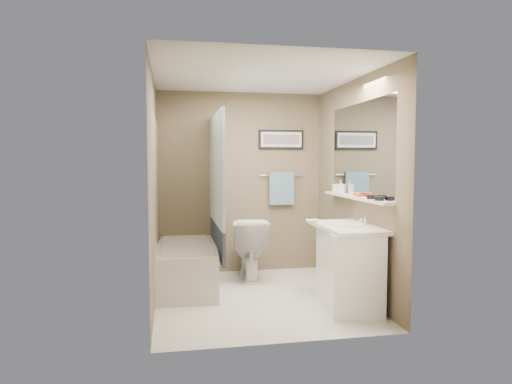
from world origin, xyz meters
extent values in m
plane|color=silver|center=(0.00, 0.00, 0.00)|extent=(2.50, 2.50, 0.00)
cube|color=silver|center=(0.00, 0.00, 2.38)|extent=(2.20, 2.50, 0.04)
cube|color=brown|center=(0.00, 1.23, 1.20)|extent=(2.20, 0.04, 2.40)
cube|color=brown|center=(0.00, -1.23, 1.20)|extent=(2.20, 0.04, 2.40)
cube|color=brown|center=(-1.08, 0.00, 1.20)|extent=(0.04, 2.50, 2.40)
cube|color=brown|center=(1.08, 0.00, 1.20)|extent=(0.04, 2.50, 2.40)
cube|color=beige|center=(-1.09, 0.50, 1.00)|extent=(0.02, 1.55, 2.00)
cylinder|color=silver|center=(-0.40, 0.50, 2.05)|extent=(0.02, 1.55, 0.02)
cube|color=white|center=(-0.40, 0.50, 1.40)|extent=(0.03, 1.45, 1.28)
cube|color=#253246|center=(-0.40, 0.50, 0.58)|extent=(0.03, 1.45, 0.36)
cube|color=silver|center=(1.09, -0.15, 1.62)|extent=(0.02, 1.60, 1.00)
cube|color=silver|center=(1.04, -0.15, 1.10)|extent=(0.12, 1.60, 0.03)
cylinder|color=silver|center=(0.55, 1.22, 1.30)|extent=(0.60, 0.02, 0.02)
cube|color=#8CB9CC|center=(0.55, 1.20, 1.12)|extent=(0.34, 0.05, 0.44)
cube|color=black|center=(0.55, 1.23, 1.78)|extent=(0.62, 0.02, 0.26)
cube|color=white|center=(0.55, 1.22, 1.78)|extent=(0.56, 0.00, 0.20)
cube|color=#595959|center=(0.55, 1.22, 1.78)|extent=(0.50, 0.00, 0.13)
cube|color=silver|center=(0.55, -1.24, 1.00)|extent=(0.80, 0.02, 2.00)
cylinder|color=silver|center=(0.22, -1.19, 1.00)|extent=(0.10, 0.02, 0.02)
cube|color=silver|center=(-0.75, 0.59, 0.25)|extent=(0.79, 1.54, 0.50)
cube|color=beige|center=(-0.75, 0.59, 0.50)|extent=(0.56, 1.36, 0.02)
imported|color=white|center=(0.04, 0.84, 0.39)|extent=(0.50, 0.80, 0.78)
cube|color=white|center=(0.85, -0.45, 0.40)|extent=(0.62, 0.96, 0.80)
cube|color=white|center=(0.84, -0.45, 0.82)|extent=(0.54, 0.96, 0.04)
cylinder|color=white|center=(0.83, -0.45, 0.85)|extent=(0.34, 0.34, 0.01)
cylinder|color=white|center=(1.03, -0.45, 0.89)|extent=(0.02, 0.02, 0.10)
sphere|color=white|center=(1.03, -0.35, 0.87)|extent=(0.05, 0.05, 0.05)
cylinder|color=black|center=(1.04, -0.74, 1.14)|extent=(0.09, 0.09, 0.04)
cylinder|color=black|center=(1.04, -0.56, 1.14)|extent=(0.09, 0.09, 0.04)
cylinder|color=#C2421B|center=(1.04, -0.23, 1.14)|extent=(0.07, 0.22, 0.04)
cube|color=pink|center=(1.04, 0.02, 1.12)|extent=(0.04, 0.16, 0.01)
cylinder|color=silver|center=(1.04, 0.43, 1.17)|extent=(0.08, 0.08, 0.10)
imported|color=#999999|center=(1.04, 0.27, 1.19)|extent=(0.08, 0.08, 0.15)
camera|label=1|loc=(-0.93, -4.79, 1.50)|focal=32.00mm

